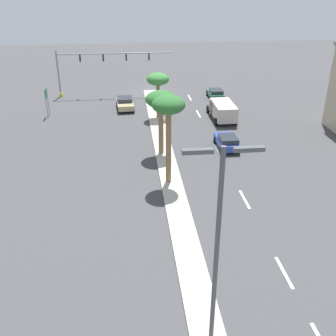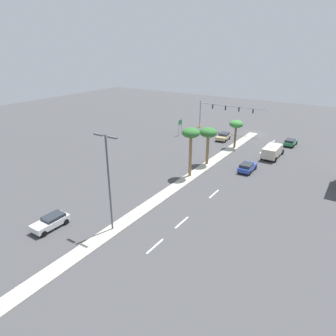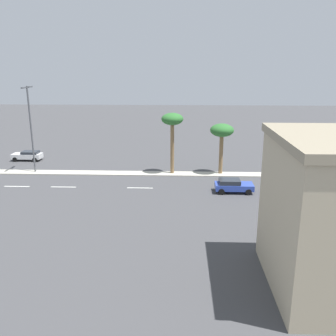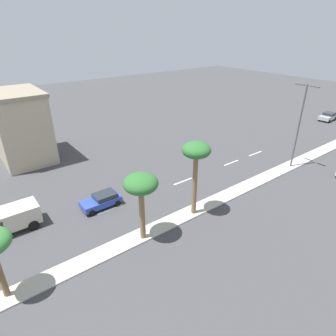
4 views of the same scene
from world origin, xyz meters
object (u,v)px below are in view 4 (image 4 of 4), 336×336
object	(u,v)px
palm_tree_right	(141,186)
palm_tree_far	(196,154)
commercial_building	(21,127)
sedan_silver_trailing	(328,116)
street_lamp_center	(300,121)
box_truck	(3,221)
sedan_blue_left	(102,200)

from	to	relation	value
palm_tree_right	palm_tree_far	distance (m)	6.04
commercial_building	sedan_silver_trailing	bearing A→B (deg)	72.41
palm_tree_far	street_lamp_center	xyz separation A→B (m)	(-0.09, 17.13, -0.17)
palm_tree_right	box_truck	xyz separation A→B (m)	(-8.14, -9.31, -4.00)
commercial_building	sedan_blue_left	bearing A→B (deg)	10.04
palm_tree_far	box_truck	bearing A→B (deg)	-117.85
palm_tree_right	commercial_building	bearing A→B (deg)	-171.23
palm_tree_right	box_truck	bearing A→B (deg)	-131.15
palm_tree_far	sedan_blue_left	bearing A→B (deg)	-135.01
palm_tree_far	sedan_blue_left	size ratio (longest dim) A/B	1.85
commercial_building	street_lamp_center	bearing A→B (deg)	48.62
palm_tree_right	street_lamp_center	distance (m)	23.08
commercial_building	sedan_silver_trailing	xyz separation A→B (m)	(16.24, 51.23, -3.89)
sedan_silver_trailing	box_truck	world-z (taller)	box_truck
palm_tree_far	sedan_blue_left	xyz separation A→B (m)	(-6.58, -6.57, -5.63)
sedan_blue_left	sedan_silver_trailing	bearing A→B (deg)	90.95
street_lamp_center	box_truck	xyz separation A→B (m)	(-7.97, -32.37, -4.98)
palm_tree_right	street_lamp_center	size ratio (longest dim) A/B	0.58
sedan_blue_left	palm_tree_far	bearing A→B (deg)	44.99
palm_tree_right	sedan_silver_trailing	bearing A→B (deg)	98.91
palm_tree_far	sedan_silver_trailing	world-z (taller)	palm_tree_far
palm_tree_right	street_lamp_center	world-z (taller)	street_lamp_center
palm_tree_right	sedan_blue_left	bearing A→B (deg)	-174.49
box_truck	street_lamp_center	bearing A→B (deg)	76.17
palm_tree_far	palm_tree_right	bearing A→B (deg)	-89.19
palm_tree_far	street_lamp_center	distance (m)	17.13
commercial_building	sedan_silver_trailing	distance (m)	53.88
palm_tree_far	street_lamp_center	size ratio (longest dim) A/B	0.70
commercial_building	palm_tree_right	xyz separation A→B (m)	(23.70, 3.66, 0.55)
box_truck	commercial_building	bearing A→B (deg)	160.04
commercial_building	palm_tree_far	distance (m)	25.55
palm_tree_far	sedan_blue_left	world-z (taller)	palm_tree_far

